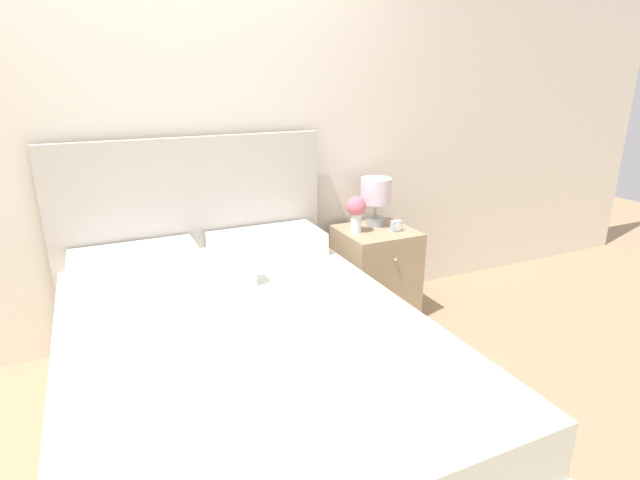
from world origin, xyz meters
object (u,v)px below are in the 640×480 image
at_px(bed, 245,366).
at_px(alarm_clock, 396,226).
at_px(nightstand, 375,272).
at_px(table_lamp, 376,194).
at_px(flower_vase, 356,210).

distance_m(bed, alarm_clock, 1.48).
bearing_deg(alarm_clock, nightstand, 141.12).
bearing_deg(table_lamp, flower_vase, -157.51).
bearing_deg(bed, table_lamp, 35.08).
bearing_deg(bed, flower_vase, 37.14).
bearing_deg(table_lamp, nightstand, -113.22).
xyz_separation_m(nightstand, alarm_clock, (0.10, -0.08, 0.35)).
distance_m(bed, flower_vase, 1.35).
xyz_separation_m(nightstand, table_lamp, (0.04, 0.09, 0.53)).
distance_m(nightstand, table_lamp, 0.54).
distance_m(bed, nightstand, 1.39).
bearing_deg(nightstand, alarm_clock, -38.88).
bearing_deg(table_lamp, bed, -144.92).
xyz_separation_m(bed, nightstand, (1.17, 0.75, 0.00)).
xyz_separation_m(bed, alarm_clock, (1.27, 0.67, 0.35)).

